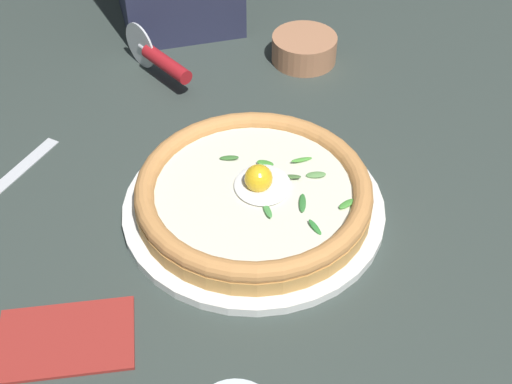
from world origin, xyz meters
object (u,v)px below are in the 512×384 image
Objects in this scene: pizza_cutter at (161,59)px; folded_napkin at (68,338)px; side_bowl at (306,49)px; pizza at (256,192)px.

pizza_cutter reaches higher than folded_napkin.
side_bowl is 0.59m from folded_napkin.
side_bowl is at bearing 102.06° from pizza_cutter.
folded_napkin is (0.47, -0.06, -0.03)m from pizza_cutter.
pizza is 0.35m from side_bowl.
pizza_cutter is (-0.29, -0.13, 0.00)m from pizza.
side_bowl reaches higher than folded_napkin.
folded_napkin is (0.18, -0.20, -0.03)m from pizza.
side_bowl is 0.81× the size of pizza_cutter.
folded_napkin is at bearing -7.76° from pizza_cutter.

